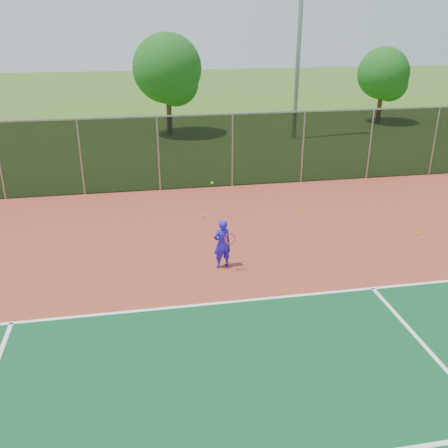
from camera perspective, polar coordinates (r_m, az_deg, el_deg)
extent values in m
plane|color=#335618|center=(10.75, 13.83, -16.18)|extent=(120.00, 120.00, 0.00)
cube|color=#9C3C27|center=(12.23, 10.13, -10.48)|extent=(30.00, 20.00, 0.02)
cube|color=white|center=(13.74, 16.64, -7.04)|extent=(22.00, 0.10, 0.00)
cube|color=black|center=(20.54, 0.96, 8.36)|extent=(30.00, 0.04, 3.00)
cube|color=gray|center=(20.22, 0.99, 12.48)|extent=(30.00, 0.06, 0.06)
imported|color=#2817DA|center=(13.95, -0.22, -2.26)|extent=(0.59, 0.47, 1.44)
cylinder|color=black|center=(13.75, 0.58, -2.68)|extent=(0.03, 0.15, 0.27)
torus|color=#A51414|center=(13.54, 0.66, -1.71)|extent=(0.30, 0.13, 0.29)
sphere|color=#AECC17|center=(13.35, -1.37, 4.73)|extent=(0.07, 0.07, 0.07)
sphere|color=#AECC17|center=(16.77, 6.96, -0.52)|extent=(0.07, 0.07, 0.07)
sphere|color=#AECC17|center=(17.43, 21.20, -1.04)|extent=(0.07, 0.07, 0.07)
sphere|color=#AECC17|center=(17.65, 21.26, -0.75)|extent=(0.07, 0.07, 0.07)
sphere|color=#AECC17|center=(16.15, 0.41, -1.28)|extent=(0.07, 0.07, 0.07)
sphere|color=#AECC17|center=(18.55, 8.72, 1.72)|extent=(0.07, 0.07, 0.07)
sphere|color=#AECC17|center=(17.70, -2.28, 0.93)|extent=(0.07, 0.07, 0.07)
cylinder|color=gray|center=(28.89, 8.65, 21.35)|extent=(0.24, 0.24, 12.05)
cylinder|color=#3B2415|center=(30.26, -6.27, 12.15)|extent=(0.30, 0.30, 2.22)
sphere|color=#144B14|center=(29.88, -6.50, 17.26)|extent=(3.94, 3.94, 3.94)
sphere|color=#144B14|center=(29.69, -5.60, 15.83)|extent=(2.71, 2.71, 2.71)
cylinder|color=#3B2415|center=(35.20, 17.30, 12.47)|extent=(0.30, 0.30, 1.84)
sphere|color=#144B14|center=(34.90, 17.74, 16.10)|extent=(3.28, 3.28, 3.28)
sphere|color=#144B14|center=(34.89, 18.45, 14.99)|extent=(2.25, 2.25, 2.25)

